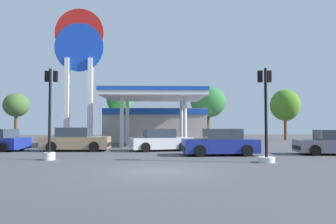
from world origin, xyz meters
TOP-DOWN VIEW (x-y plane):
  - ground_plane at (0.00, 0.00)m, footprint 90.00×90.00m
  - gas_station at (-0.57, 20.82)m, footprint 10.53×13.64m
  - station_pole_sign at (-7.66, 17.04)m, footprint 4.58×0.56m
  - car_1 at (10.51, 6.44)m, footprint 4.39×2.27m
  - car_2 at (0.04, 9.61)m, footprint 4.58×2.80m
  - car_3 at (-5.90, 9.59)m, footprint 4.60×2.14m
  - car_4 at (3.59, 6.26)m, footprint 4.53×2.23m
  - traffic_signal_0 at (5.15, 2.62)m, footprint 0.79×0.79m
  - traffic_signal_1 at (-5.79, 3.98)m, footprint 0.65×0.66m
  - tree_0 at (-17.45, 26.01)m, footprint 3.01×3.01m
  - tree_1 at (-4.80, 24.39)m, footprint 2.96×2.96m
  - tree_2 at (5.62, 24.51)m, footprint 4.11×4.11m
  - tree_3 at (14.99, 25.03)m, footprint 3.49×3.49m

SIDE VIEW (x-z plane):
  - ground_plane at x=0.00m, z-range 0.00..0.00m
  - car_1 at x=10.51m, z-range -0.07..1.44m
  - car_2 at x=0.04m, z-range -0.07..1.46m
  - car_4 at x=3.59m, z-range -0.07..1.51m
  - car_3 at x=-5.90m, z-range -0.08..1.56m
  - traffic_signal_0 at x=5.15m, z-range -0.68..3.93m
  - traffic_signal_1 at x=-5.79m, z-range -0.56..4.21m
  - gas_station at x=-0.57m, z-range -0.20..4.58m
  - tree_0 at x=-17.45m, z-range 1.34..6.95m
  - tree_3 at x=14.99m, z-range 1.12..7.17m
  - tree_2 at x=5.62m, z-range 1.31..7.70m
  - tree_1 at x=-4.80m, z-range 1.59..7.73m
  - station_pole_sign at x=-7.66m, z-range 1.82..14.59m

